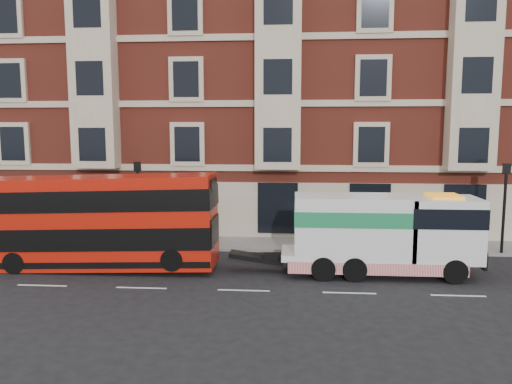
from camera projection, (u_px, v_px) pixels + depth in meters
The scene contains 7 objects.
ground at pixel (244, 291), 19.07m from camera, with size 120.00×120.00×0.00m, color black.
sidewalk at pixel (258, 244), 26.48m from camera, with size 90.00×3.00×0.15m, color slate.
victorian_terrace at pixel (274, 68), 32.59m from camera, with size 45.00×12.00×20.40m.
lamp_post_west at pixel (138, 197), 25.31m from camera, with size 0.35×0.15×4.35m.
lamp_post_east at pixel (505, 201), 23.96m from camera, with size 0.35×0.15×4.35m.
double_decker_bus at pixel (100, 220), 21.78m from camera, with size 10.12×2.32×4.09m.
tow_truck at pixel (380, 233), 20.93m from camera, with size 8.10×2.39×3.37m.
Camera 1 is at (1.87, -18.35, 6.16)m, focal length 35.00 mm.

